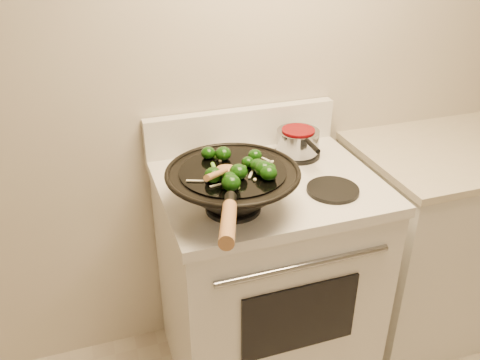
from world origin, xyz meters
name	(u,v)px	position (x,y,z in m)	size (l,w,h in m)	color
stove	(265,277)	(-0.06, 1.17, 0.47)	(0.78, 0.67, 1.08)	white
counter_unit	(436,238)	(0.78, 1.20, 0.46)	(0.79, 0.62, 0.91)	silver
wok	(233,187)	(-0.24, 1.01, 1.00)	(0.43, 0.68, 0.22)	black
stirfry	(243,168)	(-0.22, 0.99, 1.08)	(0.30, 0.29, 0.05)	#0D3207
wooden_spoon	(222,171)	(-0.30, 0.95, 1.10)	(0.17, 0.28, 0.13)	#A67041
saucepan	(298,141)	(0.12, 1.32, 0.98)	(0.16, 0.27, 0.10)	gray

